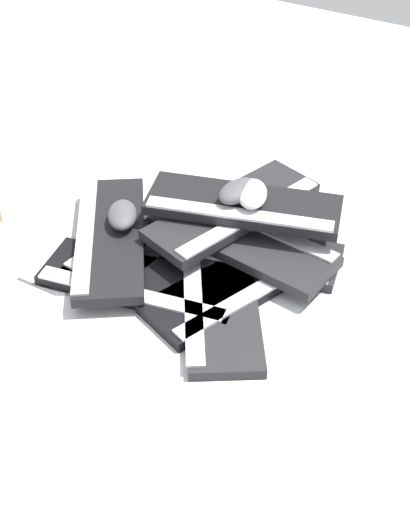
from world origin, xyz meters
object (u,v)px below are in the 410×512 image
at_px(keyboard_5, 243,240).
at_px(keyboard_6, 234,211).
at_px(keyboard_1, 150,235).
at_px(keyboard_4, 239,283).
at_px(mouse_1, 300,188).
at_px(keyboard_0, 243,249).
at_px(keyboard_3, 220,297).
at_px(keyboard_7, 243,205).
at_px(mouse_0, 252,194).
at_px(keyboard_2, 140,282).
at_px(keyboard_8, 109,237).
at_px(mouse_3, 122,215).
at_px(mouse_2, 238,191).

distance_m(keyboard_5, keyboard_6, 0.08).
bearing_deg(keyboard_1, keyboard_4, -99.46).
bearing_deg(mouse_1, keyboard_0, 151.76).
bearing_deg(keyboard_3, keyboard_7, 15.43).
distance_m(mouse_0, mouse_1, 0.27).
xyz_separation_m(keyboard_2, keyboard_4, (0.11, -0.19, 0.00)).
xyz_separation_m(keyboard_5, keyboard_8, (-0.14, 0.27, 0.00)).
height_order(keyboard_8, mouse_3, mouse_3).
xyz_separation_m(keyboard_5, keyboard_6, (0.05, 0.05, 0.03)).
height_order(keyboard_4, keyboard_7, keyboard_7).
relative_size(keyboard_6, mouse_3, 4.22).
distance_m(keyboard_1, mouse_2, 0.24).
relative_size(keyboard_2, mouse_2, 4.19).
bearing_deg(mouse_0, keyboard_0, 163.79).
distance_m(keyboard_3, keyboard_4, 0.06).
bearing_deg(keyboard_2, mouse_1, -16.73).
distance_m(keyboard_2, keyboard_6, 0.28).
bearing_deg(keyboard_3, keyboard_0, 10.77).
xyz_separation_m(keyboard_5, keyboard_7, (0.04, 0.02, 0.06)).
bearing_deg(keyboard_6, keyboard_7, -107.30).
xyz_separation_m(keyboard_2, keyboard_6, (0.26, -0.09, 0.06)).
bearing_deg(keyboard_1, keyboard_7, -61.23).
bearing_deg(mouse_3, keyboard_4, -125.43).
relative_size(keyboard_1, keyboard_5, 1.00).
bearing_deg(keyboard_0, keyboard_1, 106.68).
height_order(keyboard_3, mouse_3, mouse_3).
xyz_separation_m(keyboard_1, keyboard_3, (-0.10, -0.25, 0.00)).
distance_m(mouse_1, mouse_3, 0.48).
xyz_separation_m(keyboard_2, keyboard_7, (0.26, -0.12, 0.09)).
bearing_deg(keyboard_0, keyboard_7, 32.53).
bearing_deg(keyboard_7, keyboard_5, -150.85).
relative_size(keyboard_3, mouse_3, 4.10).
height_order(keyboard_0, mouse_1, mouse_1).
bearing_deg(keyboard_8, mouse_2, -51.18).
distance_m(keyboard_2, keyboard_3, 0.18).
relative_size(mouse_0, mouse_2, 1.00).
bearing_deg(mouse_1, mouse_3, 118.90).
distance_m(keyboard_5, mouse_3, 0.28).
relative_size(keyboard_8, mouse_0, 4.07).
bearing_deg(mouse_3, mouse_2, -92.01).
height_order(keyboard_0, mouse_0, mouse_0).
relative_size(keyboard_0, keyboard_4, 0.99).
bearing_deg(keyboard_3, keyboard_8, 86.04).
distance_m(keyboard_6, mouse_1, 0.25).
bearing_deg(mouse_2, keyboard_3, -151.57).
bearing_deg(keyboard_1, keyboard_3, -112.61).
bearing_deg(keyboard_8, keyboard_3, -93.96).
xyz_separation_m(keyboard_3, mouse_2, (0.21, 0.07, 0.13)).
distance_m(mouse_1, mouse_2, 0.28).
relative_size(keyboard_3, mouse_1, 4.10).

